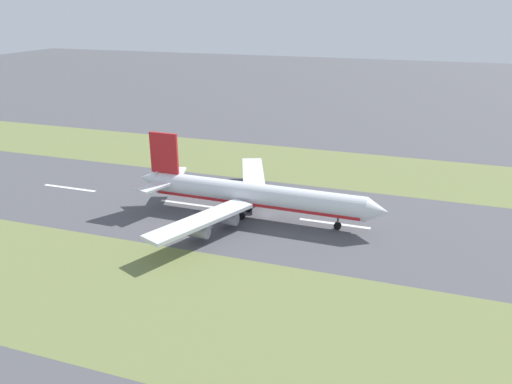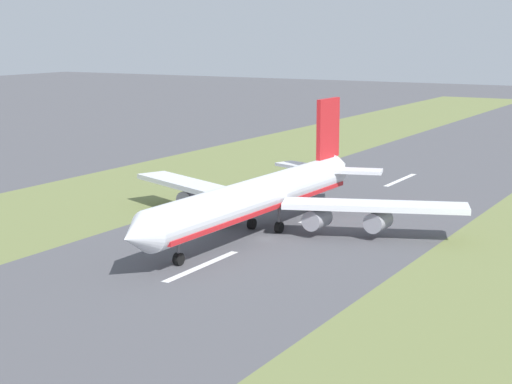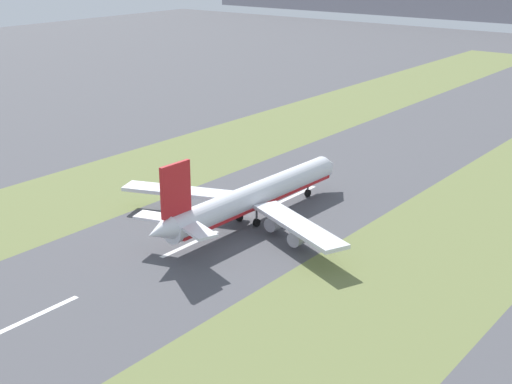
{
  "view_description": "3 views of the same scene",
  "coord_description": "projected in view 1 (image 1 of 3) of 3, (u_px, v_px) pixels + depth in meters",
  "views": [
    {
      "loc": [
        114.81,
        36.42,
        52.12
      ],
      "look_at": [
        2.62,
        -1.67,
        7.0
      ],
      "focal_mm": 35.0,
      "sensor_mm": 36.0,
      "label": 1
    },
    {
      "loc": [
        -63.57,
        115.23,
        32.58
      ],
      "look_at": [
        2.62,
        -1.67,
        7.0
      ],
      "focal_mm": 60.0,
      "sensor_mm": 36.0,
      "label": 2
    },
    {
      "loc": [
        98.75,
        -125.78,
        62.22
      ],
      "look_at": [
        2.62,
        -1.67,
        7.0
      ],
      "focal_mm": 50.0,
      "sensor_mm": 36.0,
      "label": 3
    }
  ],
  "objects": [
    {
      "name": "grass_median_west",
      "position": [
        305.0,
        165.0,
        170.91
      ],
      "size": [
        40.0,
        600.0,
        0.01
      ],
      "primitive_type": "cube",
      "color": "olive",
      "rests_on": "ground"
    },
    {
      "name": "centreline_dash_near",
      "position": [
        70.0,
        188.0,
        149.62
      ],
      "size": [
        1.2,
        18.0,
        0.01
      ],
      "primitive_type": "cube",
      "color": "silver",
      "rests_on": "ground"
    },
    {
      "name": "centreline_dash_mid",
      "position": [
        191.0,
        204.0,
        137.6
      ],
      "size": [
        1.2,
        18.0,
        0.01
      ],
      "primitive_type": "cube",
      "color": "silver",
      "rests_on": "ground"
    },
    {
      "name": "grass_median_east",
      "position": [
        190.0,
        307.0,
        91.27
      ],
      "size": [
        40.0,
        600.0,
        0.01
      ],
      "primitive_type": "cube",
      "color": "olive",
      "rests_on": "ground"
    },
    {
      "name": "ground_plane",
      "position": [
        265.0,
        214.0,
        131.09
      ],
      "size": [
        800.0,
        800.0,
        0.0
      ],
      "primitive_type": "plane",
      "color": "#4C4C51"
    },
    {
      "name": "airplane_main_jet",
      "position": [
        249.0,
        195.0,
        127.74
      ],
      "size": [
        64.12,
        67.1,
        20.2
      ],
      "color": "silver",
      "rests_on": "ground"
    },
    {
      "name": "centreline_dash_far",
      "position": [
        334.0,
        223.0,
        125.58
      ],
      "size": [
        1.2,
        18.0,
        0.01
      ],
      "primitive_type": "cube",
      "color": "silver",
      "rests_on": "ground"
    }
  ]
}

